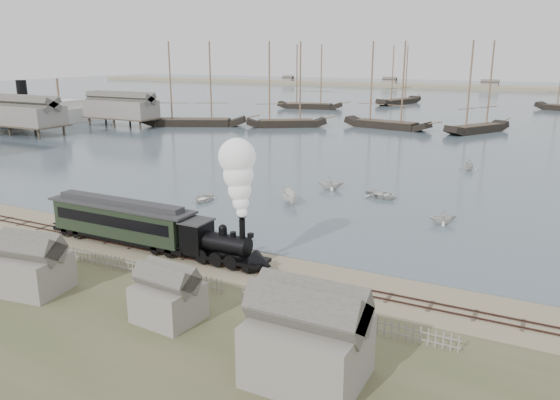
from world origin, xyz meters
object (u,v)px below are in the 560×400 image
at_px(beached_dinghy, 170,234).
at_px(steamship, 24,104).
at_px(passenger_coach, 121,220).
at_px(locomotive, 233,212).

distance_m(beached_dinghy, steamship, 93.78).
relative_size(passenger_coach, steamship, 0.30).
bearing_deg(passenger_coach, locomotive, 0.00).
xyz_separation_m(locomotive, passenger_coach, (-12.24, 0.00, -2.41)).
bearing_deg(steamship, passenger_coach, -125.16).
relative_size(locomotive, passenger_coach, 0.67).
bearing_deg(locomotive, beached_dinghy, 160.63).
height_order(passenger_coach, beached_dinghy, passenger_coach).
height_order(beached_dinghy, steamship, steamship).
distance_m(passenger_coach, steamship, 93.02).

